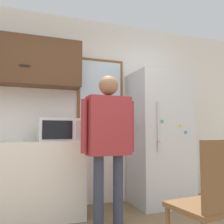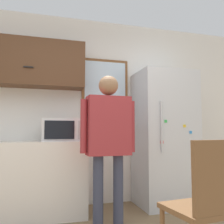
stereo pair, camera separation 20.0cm
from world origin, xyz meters
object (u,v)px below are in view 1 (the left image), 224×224
person (108,134)px  chair (212,198)px  microwave (59,130)px  refrigerator (159,138)px

person → chair: (0.47, -1.03, -0.48)m
microwave → refrigerator: (1.45, 0.03, -0.11)m
refrigerator → chair: bearing=-107.9°
microwave → refrigerator: refrigerator is taller
chair → microwave: bearing=-66.9°
refrigerator → chair: (-0.53, -1.63, -0.42)m
microwave → chair: size_ratio=0.52×
microwave → chair: 1.92m
microwave → chair: bearing=-60.2°
person → refrigerator: 1.16m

